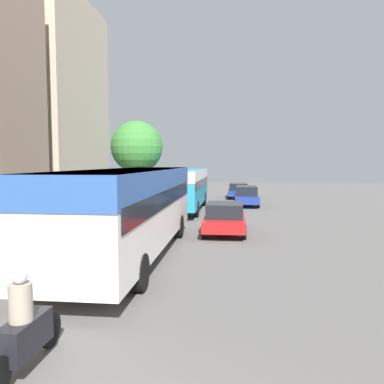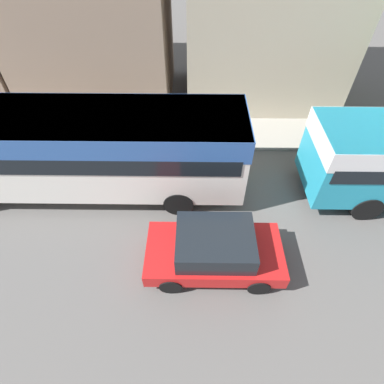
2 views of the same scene
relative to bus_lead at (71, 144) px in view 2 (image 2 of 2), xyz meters
name	(u,v)px [view 2 (image 2 of 2)]	position (x,y,z in m)	size (l,w,h in m)	color
bus_lead	(71,144)	(0.00, 0.00, 0.00)	(2.65, 11.38, 3.10)	silver
car_far_curb	(214,250)	(3.17, 4.63, -1.26)	(1.95, 3.89, 1.45)	red
pedestrian_near_curb	(93,118)	(-3.09, -0.28, -1.02)	(0.38, 0.38, 1.66)	#232838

